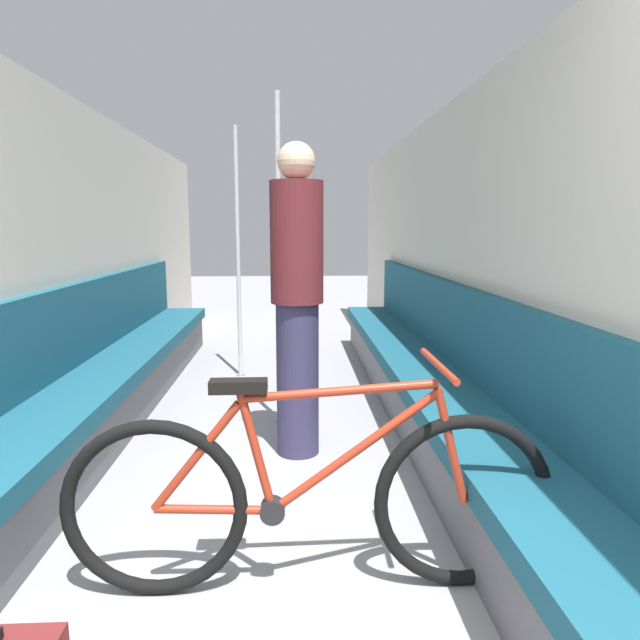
{
  "coord_description": "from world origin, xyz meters",
  "views": [
    {
      "loc": [
        0.17,
        -0.68,
        1.32
      ],
      "look_at": [
        0.34,
        2.66,
        0.78
      ],
      "focal_mm": 32.0,
      "sensor_mm": 36.0,
      "label": 1
    }
  ],
  "objects_px": {
    "bench_seat_row_left": "(102,384)",
    "passenger_standing": "(297,298)",
    "bicycle": "(310,499)",
    "grab_pole_far": "(238,258)",
    "bench_seat_row_right": "(427,380)",
    "grab_pole_near": "(279,268)"
  },
  "relations": [
    {
      "from": "bench_seat_row_left",
      "to": "passenger_standing",
      "type": "height_order",
      "value": "passenger_standing"
    },
    {
      "from": "bench_seat_row_left",
      "to": "bicycle",
      "type": "distance_m",
      "value": 2.23
    },
    {
      "from": "grab_pole_far",
      "to": "bench_seat_row_left",
      "type": "bearing_deg",
      "value": -121.01
    },
    {
      "from": "grab_pole_far",
      "to": "passenger_standing",
      "type": "bearing_deg",
      "value": -74.63
    },
    {
      "from": "bench_seat_row_left",
      "to": "grab_pole_far",
      "type": "distance_m",
      "value": 1.71
    },
    {
      "from": "bench_seat_row_right",
      "to": "grab_pole_near",
      "type": "distance_m",
      "value": 1.26
    },
    {
      "from": "bicycle",
      "to": "grab_pole_near",
      "type": "height_order",
      "value": "grab_pole_near"
    },
    {
      "from": "bench_seat_row_left",
      "to": "bicycle",
      "type": "height_order",
      "value": "bench_seat_row_left"
    },
    {
      "from": "bench_seat_row_left",
      "to": "grab_pole_far",
      "type": "height_order",
      "value": "grab_pole_far"
    },
    {
      "from": "bench_seat_row_right",
      "to": "grab_pole_near",
      "type": "bearing_deg",
      "value": 175.91
    },
    {
      "from": "grab_pole_far",
      "to": "passenger_standing",
      "type": "xyz_separation_m",
      "value": [
        0.5,
        -1.81,
        -0.13
      ]
    },
    {
      "from": "bench_seat_row_left",
      "to": "bench_seat_row_right",
      "type": "bearing_deg",
      "value": 0.0
    },
    {
      "from": "bicycle",
      "to": "passenger_standing",
      "type": "bearing_deg",
      "value": 80.33
    },
    {
      "from": "bicycle",
      "to": "passenger_standing",
      "type": "height_order",
      "value": "passenger_standing"
    },
    {
      "from": "bench_seat_row_left",
      "to": "passenger_standing",
      "type": "bearing_deg",
      "value": -20.88
    },
    {
      "from": "bicycle",
      "to": "grab_pole_far",
      "type": "height_order",
      "value": "grab_pole_far"
    },
    {
      "from": "grab_pole_near",
      "to": "grab_pole_far",
      "type": "relative_size",
      "value": 1.0
    },
    {
      "from": "bench_seat_row_left",
      "to": "bicycle",
      "type": "relative_size",
      "value": 3.03
    },
    {
      "from": "bench_seat_row_left",
      "to": "grab_pole_near",
      "type": "xyz_separation_m",
      "value": [
        1.18,
        0.07,
        0.76
      ]
    },
    {
      "from": "bench_seat_row_left",
      "to": "bench_seat_row_right",
      "type": "distance_m",
      "value": 2.17
    },
    {
      "from": "bench_seat_row_right",
      "to": "grab_pole_far",
      "type": "bearing_deg",
      "value": 136.33
    },
    {
      "from": "passenger_standing",
      "to": "grab_pole_far",
      "type": "bearing_deg",
      "value": -76.28
    }
  ]
}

